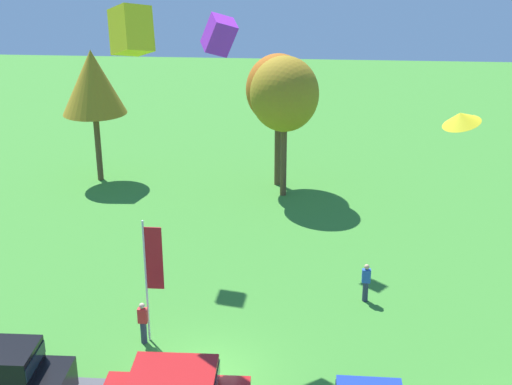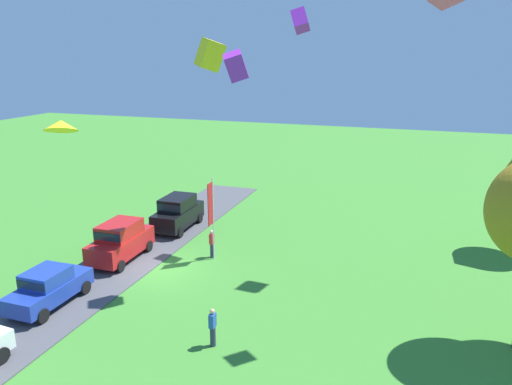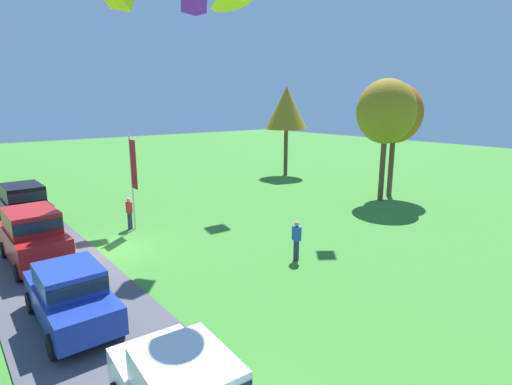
{
  "view_description": "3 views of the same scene",
  "coord_description": "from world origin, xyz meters",
  "px_view_note": "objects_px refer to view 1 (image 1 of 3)",
  "views": [
    {
      "loc": [
        3.46,
        -21.0,
        15.22
      ],
      "look_at": [
        1.54,
        3.06,
        5.82
      ],
      "focal_mm": 50.0,
      "sensor_mm": 36.0,
      "label": 1
    },
    {
      "loc": [
        22.73,
        13.46,
        11.86
      ],
      "look_at": [
        -0.5,
        5.39,
        4.94
      ],
      "focal_mm": 35.0,
      "sensor_mm": 36.0,
      "label": 2
    },
    {
      "loc": [
        17.35,
        -5.66,
        6.57
      ],
      "look_at": [
        1.97,
        6.73,
        2.11
      ],
      "focal_mm": 28.0,
      "sensor_mm": 36.0,
      "label": 3
    }
  ],
  "objects_px": {
    "tree_lone_near": "(284,95)",
    "flag_banner": "(151,266)",
    "kite_delta_topmost": "(461,118)",
    "tree_left_of_center": "(278,90)",
    "kite_box_high_left": "(131,30)",
    "person_watching_sky": "(366,282)",
    "tree_center_back": "(93,83)",
    "person_beside_suv": "(143,322)",
    "kite_box_low_drifter": "(219,35)"
  },
  "relations": [
    {
      "from": "person_watching_sky",
      "to": "tree_center_back",
      "type": "relative_size",
      "value": 0.21
    },
    {
      "from": "tree_lone_near",
      "to": "kite_box_high_left",
      "type": "xyz_separation_m",
      "value": [
        -4.41,
        -15.61,
        5.77
      ]
    },
    {
      "from": "person_beside_suv",
      "to": "flag_banner",
      "type": "distance_m",
      "value": 2.33
    },
    {
      "from": "person_watching_sky",
      "to": "kite_box_high_left",
      "type": "height_order",
      "value": "kite_box_high_left"
    },
    {
      "from": "kite_delta_topmost",
      "to": "kite_box_low_drifter",
      "type": "xyz_separation_m",
      "value": [
        -8.02,
        3.63,
        1.91
      ]
    },
    {
      "from": "tree_lone_near",
      "to": "kite_box_high_left",
      "type": "distance_m",
      "value": 17.21
    },
    {
      "from": "person_watching_sky",
      "to": "kite_delta_topmost",
      "type": "distance_m",
      "value": 9.95
    },
    {
      "from": "person_watching_sky",
      "to": "flag_banner",
      "type": "relative_size",
      "value": 0.34
    },
    {
      "from": "tree_left_of_center",
      "to": "flag_banner",
      "type": "distance_m",
      "value": 17.97
    },
    {
      "from": "kite_delta_topmost",
      "to": "kite_box_high_left",
      "type": "distance_m",
      "value": 10.92
    },
    {
      "from": "flag_banner",
      "to": "kite_box_high_left",
      "type": "distance_m",
      "value": 8.57
    },
    {
      "from": "person_watching_sky",
      "to": "tree_left_of_center",
      "type": "distance_m",
      "value": 15.23
    },
    {
      "from": "person_watching_sky",
      "to": "tree_left_of_center",
      "type": "xyz_separation_m",
      "value": [
        -4.43,
        13.7,
        4.94
      ]
    },
    {
      "from": "kite_delta_topmost",
      "to": "tree_left_of_center",
      "type": "bearing_deg",
      "value": 109.66
    },
    {
      "from": "tree_lone_near",
      "to": "flag_banner",
      "type": "distance_m",
      "value": 16.46
    },
    {
      "from": "kite_box_high_left",
      "to": "kite_box_low_drifter",
      "type": "height_order",
      "value": "kite_box_high_left"
    },
    {
      "from": "person_watching_sky",
      "to": "kite_box_low_drifter",
      "type": "height_order",
      "value": "kite_box_low_drifter"
    },
    {
      "from": "person_beside_suv",
      "to": "tree_lone_near",
      "type": "relative_size",
      "value": 0.21
    },
    {
      "from": "person_beside_suv",
      "to": "kite_delta_topmost",
      "type": "bearing_deg",
      "value": -4.83
    },
    {
      "from": "person_beside_suv",
      "to": "tree_left_of_center",
      "type": "height_order",
      "value": "tree_left_of_center"
    },
    {
      "from": "tree_lone_near",
      "to": "flag_banner",
      "type": "height_order",
      "value": "tree_lone_near"
    },
    {
      "from": "person_beside_suv",
      "to": "flag_banner",
      "type": "bearing_deg",
      "value": 26.14
    },
    {
      "from": "person_beside_suv",
      "to": "kite_delta_topmost",
      "type": "height_order",
      "value": "kite_delta_topmost"
    },
    {
      "from": "tree_center_back",
      "to": "kite_box_low_drifter",
      "type": "height_order",
      "value": "kite_box_low_drifter"
    },
    {
      "from": "person_beside_suv",
      "to": "flag_banner",
      "type": "xyz_separation_m",
      "value": [
        0.4,
        0.2,
        2.29
      ]
    },
    {
      "from": "person_watching_sky",
      "to": "kite_delta_topmost",
      "type": "height_order",
      "value": "kite_delta_topmost"
    },
    {
      "from": "person_beside_suv",
      "to": "person_watching_sky",
      "type": "height_order",
      "value": "same"
    },
    {
      "from": "flag_banner",
      "to": "kite_delta_topmost",
      "type": "bearing_deg",
      "value": -6.1
    },
    {
      "from": "tree_left_of_center",
      "to": "kite_box_low_drifter",
      "type": "bearing_deg",
      "value": -95.47
    },
    {
      "from": "tree_center_back",
      "to": "tree_lone_near",
      "type": "bearing_deg",
      "value": -8.4
    },
    {
      "from": "person_beside_suv",
      "to": "tree_center_back",
      "type": "relative_size",
      "value": 0.21
    },
    {
      "from": "tree_lone_near",
      "to": "kite_box_high_left",
      "type": "relative_size",
      "value": 5.47
    },
    {
      "from": "flag_banner",
      "to": "tree_center_back",
      "type": "bearing_deg",
      "value": 112.4
    },
    {
      "from": "tree_center_back",
      "to": "kite_box_low_drifter",
      "type": "bearing_deg",
      "value": -57.36
    },
    {
      "from": "flag_banner",
      "to": "person_watching_sky",
      "type": "bearing_deg",
      "value": 24.09
    },
    {
      "from": "person_watching_sky",
      "to": "tree_left_of_center",
      "type": "relative_size",
      "value": 0.22
    },
    {
      "from": "person_beside_suv",
      "to": "kite_delta_topmost",
      "type": "xyz_separation_m",
      "value": [
        10.77,
        -0.91,
        8.45
      ]
    },
    {
      "from": "person_watching_sky",
      "to": "kite_box_high_left",
      "type": "xyz_separation_m",
      "value": [
        -8.42,
        -3.61,
        10.85
      ]
    },
    {
      "from": "tree_center_back",
      "to": "kite_box_high_left",
      "type": "xyz_separation_m",
      "value": [
        6.93,
        -17.28,
        5.66
      ]
    },
    {
      "from": "person_watching_sky",
      "to": "kite_delta_topmost",
      "type": "xyz_separation_m",
      "value": [
        2.17,
        -4.77,
        8.45
      ]
    },
    {
      "from": "kite_box_high_left",
      "to": "person_beside_suv",
      "type": "bearing_deg",
      "value": -125.59
    },
    {
      "from": "tree_lone_near",
      "to": "kite_delta_topmost",
      "type": "relative_size",
      "value": 6.69
    },
    {
      "from": "person_beside_suv",
      "to": "person_watching_sky",
      "type": "relative_size",
      "value": 1.0
    },
    {
      "from": "tree_lone_near",
      "to": "flag_banner",
      "type": "xyz_separation_m",
      "value": [
        -4.19,
        -15.66,
        -2.8
      ]
    },
    {
      "from": "tree_lone_near",
      "to": "flag_banner",
      "type": "relative_size",
      "value": 1.62
    },
    {
      "from": "tree_center_back",
      "to": "flag_banner",
      "type": "bearing_deg",
      "value": -67.6
    },
    {
      "from": "flag_banner",
      "to": "kite_box_high_left",
      "type": "relative_size",
      "value": 3.37
    },
    {
      "from": "kite_box_low_drifter",
      "to": "kite_delta_topmost",
      "type": "bearing_deg",
      "value": -24.35
    },
    {
      "from": "kite_delta_topmost",
      "to": "flag_banner",
      "type": "bearing_deg",
      "value": 173.9
    },
    {
      "from": "kite_box_high_left",
      "to": "tree_center_back",
      "type": "bearing_deg",
      "value": 111.85
    }
  ]
}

